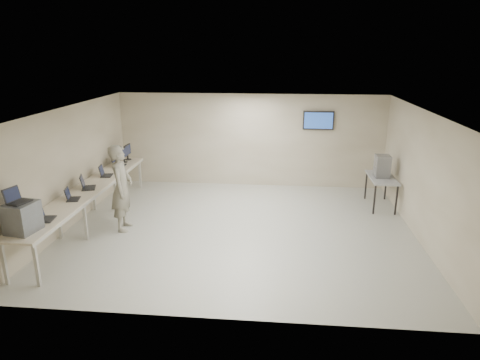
# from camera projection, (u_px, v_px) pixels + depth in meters

# --- Properties ---
(room) EXTENTS (8.01, 7.01, 2.81)m
(room) POSITION_uv_depth(u_px,v_px,m) (241.00, 171.00, 9.67)
(room) COLOR #B9BAAD
(room) RESTS_ON ground
(workbench) EXTENTS (0.76, 6.00, 0.90)m
(workbench) POSITION_uv_depth(u_px,v_px,m) (89.00, 191.00, 10.12)
(workbench) COLOR beige
(workbench) RESTS_ON ground
(equipment_box) EXTENTS (0.53, 0.59, 0.55)m
(equipment_box) POSITION_uv_depth(u_px,v_px,m) (22.00, 217.00, 7.63)
(equipment_box) COLOR slate
(equipment_box) RESTS_ON workbench
(laptop_on_box) EXTENTS (0.38, 0.42, 0.28)m
(laptop_on_box) POSITION_uv_depth(u_px,v_px,m) (16.00, 199.00, 7.53)
(laptop_on_box) COLOR black
(laptop_on_box) RESTS_ON equipment_box
(laptop_0) EXTENTS (0.35, 0.40, 0.29)m
(laptop_0) POSITION_uv_depth(u_px,v_px,m) (43.00, 216.00, 8.22)
(laptop_0) COLOR black
(laptop_0) RESTS_ON workbench
(laptop_1) EXTENTS (0.35, 0.39, 0.26)m
(laptop_1) POSITION_uv_depth(u_px,v_px,m) (71.00, 197.00, 9.32)
(laptop_1) COLOR black
(laptop_1) RESTS_ON workbench
(laptop_2) EXTENTS (0.45, 0.48, 0.31)m
(laptop_2) POSITION_uv_depth(u_px,v_px,m) (86.00, 185.00, 10.07)
(laptop_2) COLOR black
(laptop_2) RESTS_ON workbench
(laptop_3) EXTENTS (0.35, 0.40, 0.28)m
(laptop_3) POSITION_uv_depth(u_px,v_px,m) (104.00, 173.00, 11.06)
(laptop_3) COLOR black
(laptop_3) RESTS_ON workbench
(laptop_4) EXTENTS (0.34, 0.40, 0.31)m
(laptop_4) POSITION_uv_depth(u_px,v_px,m) (117.00, 164.00, 11.98)
(laptop_4) COLOR black
(laptop_4) RESTS_ON workbench
(monitor_near) EXTENTS (0.19, 0.42, 0.42)m
(monitor_near) POSITION_uv_depth(u_px,v_px,m) (124.00, 154.00, 12.35)
(monitor_near) COLOR black
(monitor_near) RESTS_ON workbench
(monitor_far) EXTENTS (0.20, 0.46, 0.45)m
(monitor_far) POSITION_uv_depth(u_px,v_px,m) (127.00, 151.00, 12.64)
(monitor_far) COLOR black
(monitor_far) RESTS_ON workbench
(soldier) EXTENTS (0.55, 0.78, 2.01)m
(soldier) POSITION_uv_depth(u_px,v_px,m) (122.00, 188.00, 9.78)
(soldier) COLOR slate
(soldier) RESTS_ON ground
(side_table) EXTENTS (0.64, 1.38, 0.83)m
(side_table) POSITION_uv_depth(u_px,v_px,m) (382.00, 180.00, 11.28)
(side_table) COLOR #9F9F9F
(side_table) RESTS_ON ground
(storage_bins) EXTENTS (0.37, 0.41, 0.58)m
(storage_bins) POSITION_uv_depth(u_px,v_px,m) (382.00, 166.00, 11.18)
(storage_bins) COLOR gray
(storage_bins) RESTS_ON side_table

